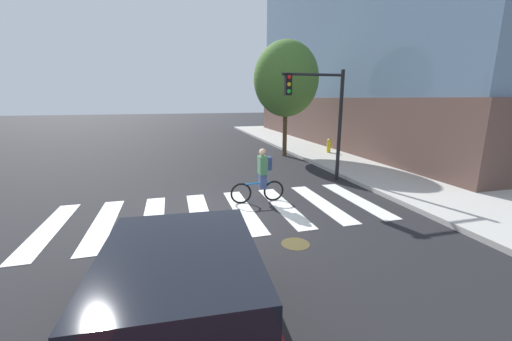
{
  "coord_description": "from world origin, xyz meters",
  "views": [
    {
      "loc": [
        -1.09,
        -8.22,
        3.17
      ],
      "look_at": [
        1.47,
        1.15,
        0.89
      ],
      "focal_mm": 21.6,
      "sensor_mm": 36.0,
      "label": 1
    }
  ],
  "objects_px": {
    "traffic_light_near": "(321,107)",
    "street_tree_near": "(286,79)",
    "fire_hydrant": "(329,146)",
    "manhole_cover": "(295,244)",
    "sedan_near": "(183,306)",
    "cyclist": "(261,176)"
  },
  "relations": [
    {
      "from": "fire_hydrant",
      "to": "sedan_near",
      "type": "bearing_deg",
      "value": -124.59
    },
    {
      "from": "traffic_light_near",
      "to": "sedan_near",
      "type": "bearing_deg",
      "value": -126.21
    },
    {
      "from": "cyclist",
      "to": "street_tree_near",
      "type": "xyz_separation_m",
      "value": [
        3.48,
        7.29,
        3.32
      ]
    },
    {
      "from": "cyclist",
      "to": "fire_hydrant",
      "type": "relative_size",
      "value": 2.19
    },
    {
      "from": "manhole_cover",
      "to": "traffic_light_near",
      "type": "xyz_separation_m",
      "value": [
        2.89,
        4.75,
        2.86
      ]
    },
    {
      "from": "traffic_light_near",
      "to": "street_tree_near",
      "type": "bearing_deg",
      "value": 83.17
    },
    {
      "from": "cyclist",
      "to": "traffic_light_near",
      "type": "distance_m",
      "value": 3.91
    },
    {
      "from": "manhole_cover",
      "to": "fire_hydrant",
      "type": "height_order",
      "value": "fire_hydrant"
    },
    {
      "from": "cyclist",
      "to": "manhole_cover",
      "type": "bearing_deg",
      "value": -91.32
    },
    {
      "from": "sedan_near",
      "to": "traffic_light_near",
      "type": "xyz_separation_m",
      "value": [
        5.4,
        7.38,
        2.04
      ]
    },
    {
      "from": "manhole_cover",
      "to": "traffic_light_near",
      "type": "distance_m",
      "value": 6.25
    },
    {
      "from": "traffic_light_near",
      "to": "fire_hydrant",
      "type": "relative_size",
      "value": 5.38
    },
    {
      "from": "manhole_cover",
      "to": "sedan_near",
      "type": "xyz_separation_m",
      "value": [
        -2.51,
        -2.62,
        0.82
      ]
    },
    {
      "from": "traffic_light_near",
      "to": "street_tree_near",
      "type": "relative_size",
      "value": 0.68
    },
    {
      "from": "sedan_near",
      "to": "traffic_light_near",
      "type": "distance_m",
      "value": 9.37
    },
    {
      "from": "sedan_near",
      "to": "traffic_light_near",
      "type": "relative_size",
      "value": 1.12
    },
    {
      "from": "manhole_cover",
      "to": "fire_hydrant",
      "type": "distance_m",
      "value": 11.57
    },
    {
      "from": "sedan_near",
      "to": "traffic_light_near",
      "type": "bearing_deg",
      "value": 53.79
    },
    {
      "from": "sedan_near",
      "to": "cyclist",
      "type": "height_order",
      "value": "cyclist"
    },
    {
      "from": "fire_hydrant",
      "to": "street_tree_near",
      "type": "bearing_deg",
      "value": 170.57
    },
    {
      "from": "cyclist",
      "to": "street_tree_near",
      "type": "bearing_deg",
      "value": 64.48
    },
    {
      "from": "manhole_cover",
      "to": "sedan_near",
      "type": "bearing_deg",
      "value": -133.72
    }
  ]
}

